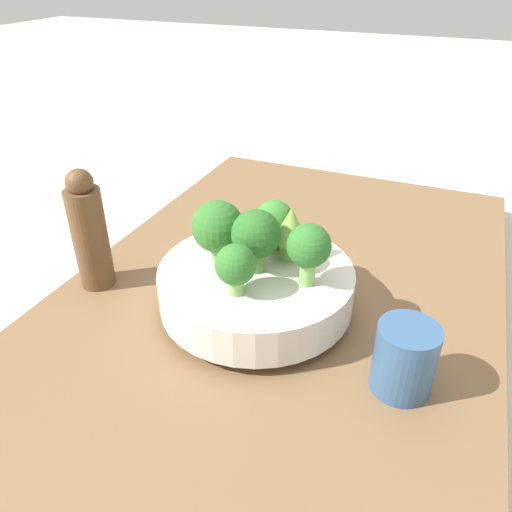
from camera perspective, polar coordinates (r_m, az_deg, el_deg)
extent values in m
plane|color=beige|center=(0.71, 1.42, -8.49)|extent=(6.00, 6.00, 0.00)
cube|color=brown|center=(0.70, 1.44, -7.24)|extent=(1.03, 0.60, 0.04)
cylinder|color=silver|center=(0.68, 0.00, -5.67)|extent=(0.12, 0.12, 0.01)
cylinder|color=silver|center=(0.66, 0.00, -3.40)|extent=(0.26, 0.26, 0.05)
cylinder|color=#609347|center=(0.64, 0.00, -0.38)|extent=(0.02, 0.02, 0.03)
sphere|color=#286023|center=(0.62, 0.00, 2.52)|extent=(0.06, 0.06, 0.06)
cylinder|color=#7AB256|center=(0.66, 3.93, 0.81)|extent=(0.03, 0.03, 0.03)
cone|color=#84AD47|center=(0.65, 4.05, 3.64)|extent=(0.05, 0.05, 0.05)
cylinder|color=#6BA34C|center=(0.67, -4.19, 0.83)|extent=(0.02, 0.02, 0.02)
sphere|color=#2D6B28|center=(0.65, -4.31, 3.46)|extent=(0.07, 0.07, 0.07)
cylinder|color=#7AB256|center=(0.61, 5.89, -1.76)|extent=(0.02, 0.02, 0.04)
sphere|color=#2D6B28|center=(0.59, 6.07, 1.18)|extent=(0.05, 0.05, 0.05)
cylinder|color=#7AB256|center=(0.60, -2.28, -3.32)|extent=(0.02, 0.02, 0.02)
sphere|color=#2D6B28|center=(0.58, -2.34, -0.98)|extent=(0.05, 0.05, 0.05)
cylinder|color=#609347|center=(0.69, 2.10, 2.03)|extent=(0.03, 0.03, 0.02)
sphere|color=#387A2D|center=(0.68, 2.14, 4.25)|extent=(0.05, 0.05, 0.05)
cylinder|color=#33567F|center=(0.57, 16.61, -11.16)|extent=(0.07, 0.07, 0.08)
cylinder|color=brown|center=(0.73, -18.38, 1.86)|extent=(0.05, 0.05, 0.15)
sphere|color=brown|center=(0.70, -19.55, 7.93)|extent=(0.04, 0.04, 0.04)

